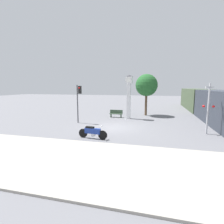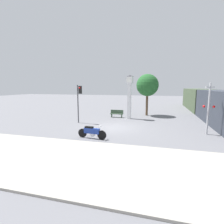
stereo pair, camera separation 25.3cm
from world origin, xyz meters
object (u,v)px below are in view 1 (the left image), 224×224
at_px(clock_tower, 129,91).
at_px(freight_train, 205,102).
at_px(motorcycle, 93,132).
at_px(street_tree, 146,85).
at_px(railroad_crossing_signal, 208,107).
at_px(bench, 116,113).
at_px(traffic_light, 79,97).

distance_m(clock_tower, freight_train, 11.03).
relative_size(motorcycle, street_tree, 0.42).
bearing_deg(motorcycle, clock_tower, 87.48).
relative_size(motorcycle, railroad_crossing_signal, 0.55).
bearing_deg(clock_tower, motorcycle, -98.52).
height_order(street_tree, bench, street_tree).
height_order(freight_train, bench, freight_train).
bearing_deg(traffic_light, railroad_crossing_signal, -7.28).
bearing_deg(street_tree, freight_train, 16.36).
bearing_deg(clock_tower, freight_train, 28.60).
bearing_deg(traffic_light, freight_train, 32.23).
height_order(clock_tower, railroad_crossing_signal, clock_tower).
relative_size(clock_tower, traffic_light, 1.30).
distance_m(railroad_crossing_signal, street_tree, 9.94).
height_order(motorcycle, freight_train, freight_train).
relative_size(street_tree, bench, 3.39).
height_order(motorcycle, traffic_light, traffic_light).
bearing_deg(motorcycle, street_tree, 80.82).
bearing_deg(clock_tower, traffic_light, -141.13).
distance_m(traffic_light, railroad_crossing_signal, 11.94).
distance_m(clock_tower, street_tree, 3.55).
distance_m(motorcycle, railroad_crossing_signal, 9.33).
bearing_deg(motorcycle, bench, 98.01).
xyz_separation_m(clock_tower, freight_train, (9.58, 5.22, -1.64)).
bearing_deg(street_tree, traffic_light, -134.16).
relative_size(motorcycle, traffic_light, 0.57).
xyz_separation_m(motorcycle, freight_train, (10.88, 13.94, 1.22)).
distance_m(street_tree, bench, 5.51).
distance_m(freight_train, street_tree, 8.35).
relative_size(motorcycle, freight_train, 0.09).
relative_size(traffic_light, railroad_crossing_signal, 0.97).
relative_size(freight_train, traffic_light, 6.68).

